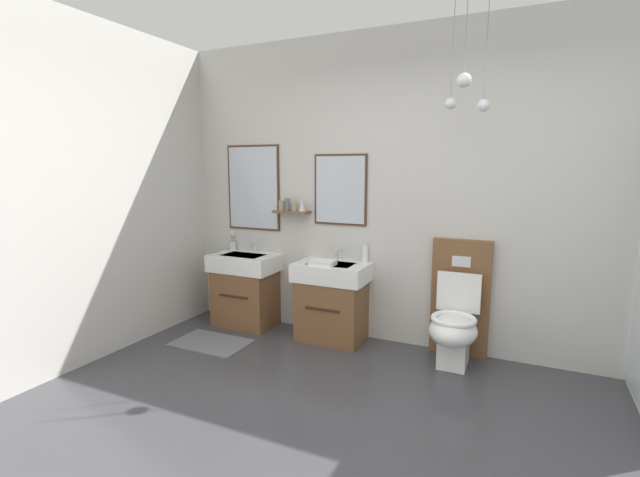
# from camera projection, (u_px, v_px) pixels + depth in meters

# --- Properties ---
(wall_back) EXTENTS (5.11, 0.63, 2.78)m
(wall_back) POSITION_uv_depth(u_px,v_px,m) (430.00, 191.00, 3.83)
(wall_back) COLOR beige
(wall_back) RESTS_ON ground
(wall_left) EXTENTS (0.12, 4.12, 2.78)m
(wall_left) POSITION_uv_depth(u_px,v_px,m) (14.00, 197.00, 3.09)
(wall_left) COLOR beige
(wall_left) RESTS_ON ground
(bath_mat) EXTENTS (0.68, 0.44, 0.01)m
(bath_mat) POSITION_uv_depth(u_px,v_px,m) (211.00, 343.00, 4.06)
(bath_mat) COLOR slate
(bath_mat) RESTS_ON ground
(vanity_sink_left) EXTENTS (0.66, 0.45, 0.73)m
(vanity_sink_left) POSITION_uv_depth(u_px,v_px,m) (246.00, 288.00, 4.52)
(vanity_sink_left) COLOR brown
(vanity_sink_left) RESTS_ON ground
(tap_on_left_sink) EXTENTS (0.03, 0.13, 0.11)m
(tap_on_left_sink) POSITION_uv_depth(u_px,v_px,m) (254.00, 245.00, 4.59)
(tap_on_left_sink) COLOR silver
(tap_on_left_sink) RESTS_ON vanity_sink_left
(vanity_sink_right) EXTENTS (0.66, 0.45, 0.73)m
(vanity_sink_right) POSITION_uv_depth(u_px,v_px,m) (332.00, 300.00, 4.11)
(vanity_sink_right) COLOR brown
(vanity_sink_right) RESTS_ON ground
(tap_on_right_sink) EXTENTS (0.03, 0.13, 0.11)m
(tap_on_right_sink) POSITION_uv_depth(u_px,v_px,m) (339.00, 252.00, 4.19)
(tap_on_right_sink) COLOR silver
(tap_on_right_sink) RESTS_ON vanity_sink_right
(toilet) EXTENTS (0.48, 0.62, 1.00)m
(toilet) POSITION_uv_depth(u_px,v_px,m) (456.00, 318.00, 3.63)
(toilet) COLOR brown
(toilet) RESTS_ON ground
(toothbrush_cup) EXTENTS (0.07, 0.07, 0.20)m
(toothbrush_cup) POSITION_uv_depth(u_px,v_px,m) (233.00, 245.00, 4.69)
(toothbrush_cup) COLOR silver
(toothbrush_cup) RESTS_ON vanity_sink_left
(soap_dispenser) EXTENTS (0.06, 0.06, 0.19)m
(soap_dispenser) POSITION_uv_depth(u_px,v_px,m) (365.00, 254.00, 4.08)
(soap_dispenser) COLOR white
(soap_dispenser) RESTS_ON vanity_sink_right
(folded_hand_towel) EXTENTS (0.22, 0.16, 0.04)m
(folded_hand_towel) POSITION_uv_depth(u_px,v_px,m) (323.00, 263.00, 3.96)
(folded_hand_towel) COLOR white
(folded_hand_towel) RESTS_ON vanity_sink_right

